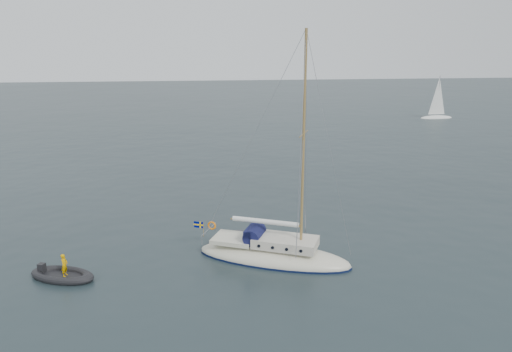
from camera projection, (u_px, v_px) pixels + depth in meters
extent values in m
plane|color=black|center=(297.00, 243.00, 34.16)|extent=(300.00, 300.00, 0.00)
ellipsoid|color=beige|center=(273.00, 257.00, 31.49)|extent=(9.81, 3.05, 1.64)
cube|color=beige|center=(286.00, 240.00, 31.29)|extent=(3.93, 2.07, 0.60)
cube|color=beige|center=(232.00, 246.00, 30.92)|extent=(2.62, 2.07, 0.27)
cylinder|color=#13153E|center=(254.00, 237.00, 30.96)|extent=(1.05, 1.80, 1.05)
cube|color=#13153E|center=(250.00, 234.00, 30.88)|extent=(0.49, 1.80, 0.44)
cylinder|color=olive|center=(303.00, 142.00, 29.79)|extent=(0.16, 0.16, 13.09)
cylinder|color=olive|center=(304.00, 131.00, 29.62)|extent=(0.05, 2.40, 0.05)
cylinder|color=olive|center=(265.00, 224.00, 30.83)|extent=(4.58, 0.11, 0.11)
cylinder|color=silver|center=(265.00, 223.00, 30.81)|extent=(4.26, 0.31, 0.31)
cylinder|color=#92919A|center=(204.00, 240.00, 30.58)|extent=(0.04, 2.40, 0.04)
torus|color=orange|center=(202.00, 236.00, 31.20)|extent=(0.59, 0.11, 0.59)
cylinder|color=olive|center=(197.00, 242.00, 30.56)|extent=(0.03, 0.03, 0.98)
cube|color=#00086C|center=(192.00, 237.00, 30.44)|extent=(0.65, 0.02, 0.41)
cube|color=yellow|center=(192.00, 237.00, 30.44)|extent=(0.68, 0.03, 0.10)
cube|color=yellow|center=(194.00, 237.00, 30.45)|extent=(0.10, 0.03, 0.44)
cylinder|color=black|center=(261.00, 235.00, 32.12)|extent=(0.20, 0.07, 0.20)
cylinder|color=black|center=(266.00, 248.00, 30.11)|extent=(0.20, 0.07, 0.20)
cylinder|color=black|center=(274.00, 234.00, 32.23)|extent=(0.20, 0.07, 0.20)
cylinder|color=black|center=(280.00, 247.00, 30.22)|extent=(0.20, 0.07, 0.20)
cylinder|color=black|center=(288.00, 234.00, 32.33)|extent=(0.20, 0.07, 0.20)
cylinder|color=black|center=(294.00, 247.00, 30.33)|extent=(0.20, 0.07, 0.20)
cylinder|color=black|center=(301.00, 233.00, 32.44)|extent=(0.20, 0.07, 0.20)
cylinder|color=black|center=(308.00, 246.00, 30.44)|extent=(0.20, 0.07, 0.20)
cube|color=#46464B|center=(233.00, 236.00, 35.11)|extent=(1.55, 0.64, 0.09)
cube|color=black|center=(63.00, 276.00, 29.00)|extent=(2.50, 1.04, 0.12)
cube|color=black|center=(38.00, 272.00, 28.75)|extent=(0.36, 0.36, 0.62)
imported|color=#D79800|center=(65.00, 265.00, 28.84)|extent=(0.40, 0.54, 1.36)
ellipsoid|color=silver|center=(436.00, 118.00, 89.77)|extent=(6.06, 2.02, 1.01)
cylinder|color=#92919A|center=(438.00, 96.00, 88.73)|extent=(0.10, 0.10, 7.07)
cone|color=silver|center=(438.00, 96.00, 88.73)|extent=(3.23, 3.23, 6.56)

